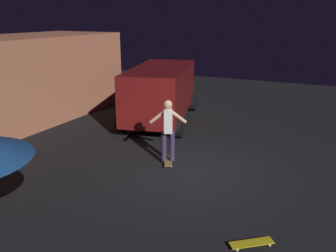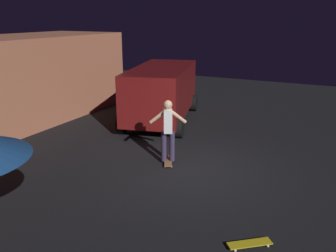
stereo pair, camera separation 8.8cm
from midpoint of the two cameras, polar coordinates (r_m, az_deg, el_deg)
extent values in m
plane|color=black|center=(9.29, 4.23, -7.08)|extent=(28.00, 28.00, 0.00)
cube|color=maroon|center=(13.22, -0.84, 5.75)|extent=(4.94, 3.03, 1.70)
cube|color=black|center=(15.36, 1.00, 8.70)|extent=(0.51, 1.70, 0.64)
cylinder|color=black|center=(15.30, -3.05, 4.06)|extent=(0.69, 0.38, 0.66)
cylinder|color=black|center=(14.93, 4.35, 3.70)|extent=(0.69, 0.38, 0.66)
cylinder|color=black|center=(12.06, -7.21, 0.29)|extent=(0.69, 0.38, 0.66)
cylinder|color=black|center=(11.59, 2.10, -0.28)|extent=(0.69, 0.38, 0.66)
cube|color=olive|center=(9.69, 0.26, -5.59)|extent=(0.78, 0.54, 0.02)
sphere|color=silver|center=(9.98, -0.26, -5.11)|extent=(0.05, 0.05, 0.05)
sphere|color=silver|center=(9.98, 0.72, -5.11)|extent=(0.05, 0.05, 0.05)
sphere|color=silver|center=(9.42, -0.23, -6.50)|extent=(0.05, 0.05, 0.05)
sphere|color=silver|center=(9.43, 0.81, -6.50)|extent=(0.05, 0.05, 0.05)
cube|color=gold|center=(6.65, 13.31, -17.79)|extent=(0.64, 0.73, 0.02)
sphere|color=silver|center=(6.85, 15.36, -17.16)|extent=(0.05, 0.05, 0.05)
sphere|color=silver|center=(6.72, 16.05, -17.93)|extent=(0.05, 0.05, 0.05)
sphere|color=silver|center=(6.62, 10.49, -18.11)|extent=(0.05, 0.05, 0.05)
sphere|color=silver|center=(6.49, 11.09, -18.93)|extent=(0.05, 0.05, 0.05)
cylinder|color=#382D4C|center=(9.53, -0.40, -3.28)|extent=(0.14, 0.14, 0.82)
cylinder|color=#382D4C|center=(9.53, 0.93, -3.27)|extent=(0.14, 0.14, 0.82)
cube|color=white|center=(9.31, 0.27, 0.82)|extent=(0.44, 0.37, 0.60)
sphere|color=tan|center=(9.19, 0.27, 3.42)|extent=(0.23, 0.23, 0.23)
cylinder|color=tan|center=(9.26, -1.09, 1.71)|extent=(0.33, 0.52, 0.46)
cylinder|color=tan|center=(9.27, 1.63, 1.72)|extent=(0.33, 0.52, 0.46)
camera|label=1|loc=(0.04, -89.73, 0.08)|focal=38.13mm
camera|label=2|loc=(0.04, 90.27, -0.08)|focal=38.13mm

